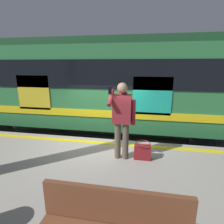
# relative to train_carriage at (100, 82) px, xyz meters

# --- Properties ---
(ground_plane) EXTENTS (26.57, 26.57, 0.00)m
(ground_plane) POSITION_rel_train_carriage_xyz_m (-0.57, 2.22, -2.45)
(ground_plane) COLOR #4C4742
(platform) EXTENTS (17.71, 4.42, 1.03)m
(platform) POSITION_rel_train_carriage_xyz_m (-0.57, 4.43, -1.94)
(platform) COLOR #9E998E
(platform) RESTS_ON ground
(safety_line) EXTENTS (17.36, 0.16, 0.01)m
(safety_line) POSITION_rel_train_carriage_xyz_m (-0.57, 2.52, -1.42)
(safety_line) COLOR yellow
(safety_line) RESTS_ON platform
(track_rail_near) EXTENTS (23.03, 0.08, 0.16)m
(track_rail_near) POSITION_rel_train_carriage_xyz_m (-0.57, 0.71, -2.37)
(track_rail_near) COLOR slate
(track_rail_near) RESTS_ON ground
(track_rail_far) EXTENTS (23.03, 0.08, 0.16)m
(track_rail_far) POSITION_rel_train_carriage_xyz_m (-0.57, -0.72, -2.37)
(track_rail_far) COLOR slate
(track_rail_far) RESTS_ON ground
(train_carriage) EXTENTS (11.24, 2.99, 3.83)m
(train_carriage) POSITION_rel_train_carriage_xyz_m (0.00, 0.00, 0.00)
(train_carriage) COLOR #2D723F
(train_carriage) RESTS_ON ground
(passenger) EXTENTS (0.57, 0.55, 1.74)m
(passenger) POSITION_rel_train_carriage_xyz_m (-1.28, 3.22, -0.39)
(passenger) COLOR brown
(passenger) RESTS_ON platform
(handbag) EXTENTS (0.37, 0.34, 0.39)m
(handbag) POSITION_rel_train_carriage_xyz_m (-1.75, 3.18, -1.24)
(handbag) COLOR maroon
(handbag) RESTS_ON platform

